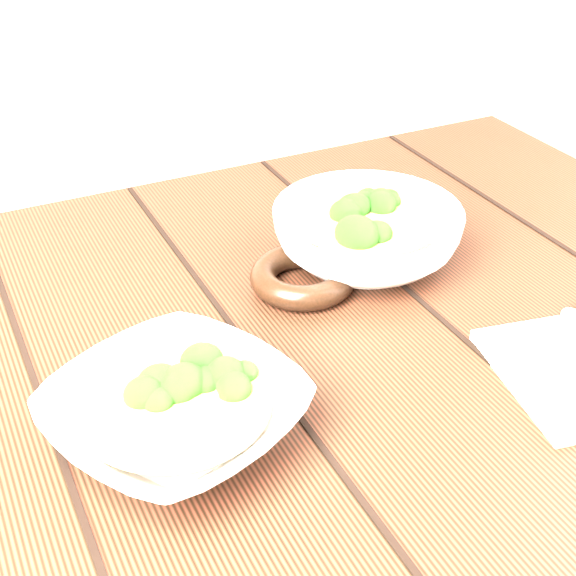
{
  "coord_description": "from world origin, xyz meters",
  "views": [
    {
      "loc": [
        -0.26,
        -0.59,
        1.23
      ],
      "look_at": [
        0.03,
        0.01,
        0.8
      ],
      "focal_mm": 50.0,
      "sensor_mm": 36.0,
      "label": 1
    }
  ],
  "objects_px": {
    "soup_bowl_front": "(175,413)",
    "trivet": "(303,277)",
    "table": "(266,428)",
    "soup_bowl_back": "(367,234)"
  },
  "relations": [
    {
      "from": "soup_bowl_front",
      "to": "trivet",
      "type": "distance_m",
      "value": 0.26
    },
    {
      "from": "table",
      "to": "soup_bowl_back",
      "type": "relative_size",
      "value": 4.48
    },
    {
      "from": "trivet",
      "to": "soup_bowl_back",
      "type": "bearing_deg",
      "value": 11.31
    },
    {
      "from": "soup_bowl_back",
      "to": "trivet",
      "type": "distance_m",
      "value": 0.1
    },
    {
      "from": "table",
      "to": "soup_bowl_front",
      "type": "relative_size",
      "value": 4.48
    },
    {
      "from": "soup_bowl_front",
      "to": "soup_bowl_back",
      "type": "relative_size",
      "value": 1.0
    },
    {
      "from": "soup_bowl_front",
      "to": "trivet",
      "type": "relative_size",
      "value": 2.3
    },
    {
      "from": "table",
      "to": "soup_bowl_back",
      "type": "bearing_deg",
      "value": 27.16
    },
    {
      "from": "table",
      "to": "trivet",
      "type": "xyz_separation_m",
      "value": [
        0.08,
        0.07,
        0.13
      ]
    },
    {
      "from": "table",
      "to": "trivet",
      "type": "bearing_deg",
      "value": 41.22
    }
  ]
}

